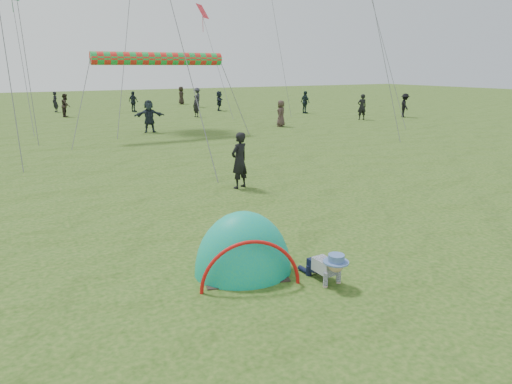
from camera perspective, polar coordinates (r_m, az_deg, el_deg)
ground at (r=8.36m, az=10.58°, el=-10.16°), size 140.00×140.00×0.00m
crawling_toddler at (r=7.95m, az=8.88°, el=-9.10°), size 0.57×0.80×0.59m
popup_tent at (r=8.34m, az=-1.61°, el=-9.95°), size 2.08×1.86×2.26m
standing_adult at (r=13.73m, az=-2.09°, el=3.96°), size 0.73×0.60×1.70m
crowd_person_0 at (r=41.00m, az=-23.81°, el=10.27°), size 0.55×0.69×1.65m
crowd_person_2 at (r=39.16m, az=-15.08°, el=10.86°), size 0.84×1.05×1.67m
crowd_person_3 at (r=35.54m, az=18.10°, el=10.26°), size 1.11×1.28×1.71m
crowd_person_4 at (r=28.48m, az=3.14°, el=9.78°), size 0.89×0.93×1.60m
crowd_person_5 at (r=39.03m, az=-4.62°, el=11.28°), size 1.16×1.55×1.63m
crowd_person_6 at (r=34.18m, az=-7.50°, el=10.59°), size 0.54×0.67×1.59m
crowd_person_7 at (r=36.79m, az=-22.67°, el=9.97°), size 0.90×1.00×1.68m
crowd_person_8 at (r=36.86m, az=6.16°, el=11.10°), size 0.48×1.05×1.75m
crowd_person_9 at (r=42.74m, az=-7.35°, el=11.64°), size 1.11×1.30×1.75m
crowd_person_10 at (r=46.41m, az=-9.33°, el=11.83°), size 0.79×0.97×1.71m
crowd_person_11 at (r=26.53m, az=-13.21°, el=9.21°), size 1.73×0.81×1.80m
crowd_person_12 at (r=33.05m, az=13.09°, el=10.32°), size 0.73×0.57×1.76m
rainbow_tube_kite at (r=24.61m, az=-12.00°, el=15.99°), size 6.71×0.64×0.64m
diamond_kite_0 at (r=36.99m, az=-6.70°, el=21.53°), size 1.26×1.26×1.03m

